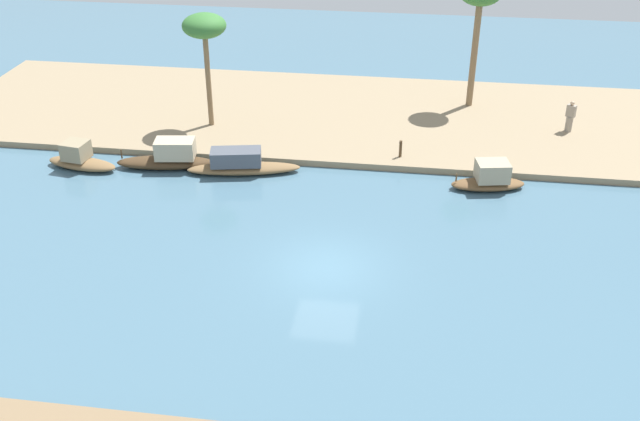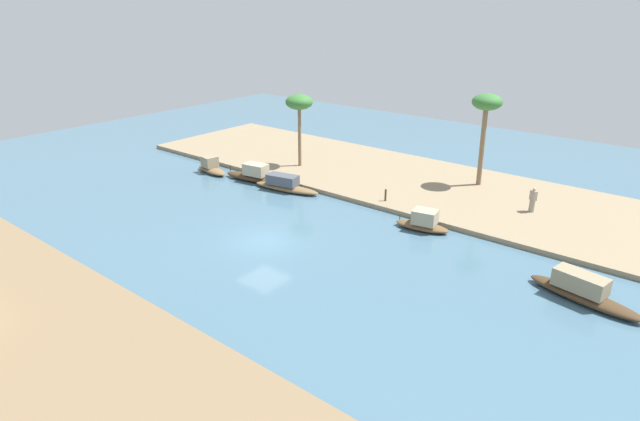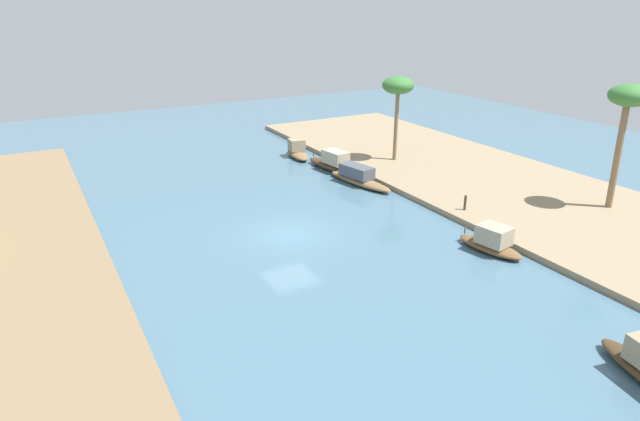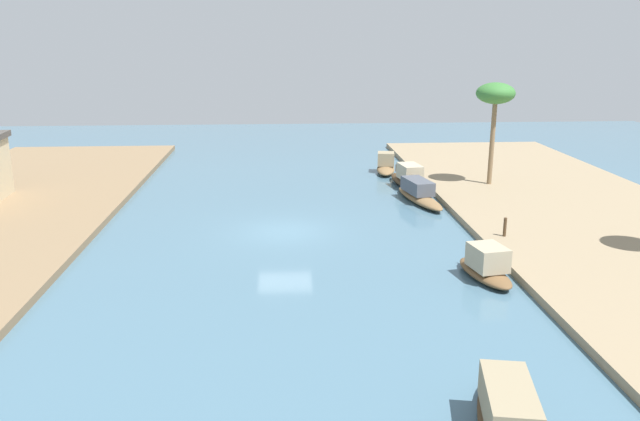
{
  "view_description": "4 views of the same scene",
  "coord_description": "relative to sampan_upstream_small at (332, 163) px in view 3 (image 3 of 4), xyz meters",
  "views": [
    {
      "loc": [
        -3.06,
        23.17,
        15.72
      ],
      "look_at": [
        0.67,
        -3.05,
        0.73
      ],
      "focal_mm": 41.71,
      "sensor_mm": 36.0,
      "label": 1
    },
    {
      "loc": [
        -20.66,
        20.05,
        13.31
      ],
      "look_at": [
        -0.47,
        -4.69,
        0.63
      ],
      "focal_mm": 30.09,
      "sensor_mm": 36.0,
      "label": 2
    },
    {
      "loc": [
        -23.05,
        10.91,
        11.16
      ],
      "look_at": [
        0.8,
        -2.19,
        0.59
      ],
      "focal_mm": 30.73,
      "sensor_mm": 36.0,
      "label": 3
    },
    {
      "loc": [
        -28.26,
        0.14,
        8.75
      ],
      "look_at": [
        0.52,
        -1.68,
        0.84
      ],
      "focal_mm": 35.87,
      "sensor_mm": 36.0,
      "label": 4
    }
  ],
  "objects": [
    {
      "name": "river_water",
      "position": [
        -8.56,
        7.44,
        -0.54
      ],
      "size": [
        74.79,
        74.79,
        0.0
      ],
      "primitive_type": "plane",
      "color": "#476B7F",
      "rests_on": "ground"
    },
    {
      "name": "riverbank_left",
      "position": [
        -8.56,
        -7.25,
        -0.38
      ],
      "size": [
        45.42,
        12.36,
        0.32
      ],
      "primitive_type": "cube",
      "color": "#937F60",
      "rests_on": "ground"
    },
    {
      "name": "sampan_upstream_small",
      "position": [
        0.0,
        0.0,
        0.0
      ],
      "size": [
        4.74,
        1.83,
        1.44
      ],
      "rotation": [
        0.0,
        0.0,
        0.14
      ],
      "color": "#47331E",
      "rests_on": "river_water"
    },
    {
      "name": "sampan_with_red_awning",
      "position": [
        -15.0,
        0.02,
        -0.03
      ],
      "size": [
        3.5,
        1.8,
        1.32
      ],
      "rotation": [
        0.0,
        0.0,
        0.19
      ],
      "color": "brown",
      "rests_on": "river_water"
    },
    {
      "name": "sampan_with_tall_canopy",
      "position": [
        4.18,
        0.64,
        -0.07
      ],
      "size": [
        3.66,
        1.67,
        1.34
      ],
      "rotation": [
        0.0,
        0.0,
        -0.15
      ],
      "color": "brown",
      "rests_on": "river_water"
    },
    {
      "name": "sampan_downstream_large",
      "position": [
        -3.52,
        0.08,
        -0.07
      ],
      "size": [
        5.44,
        2.13,
        1.2
      ],
      "rotation": [
        0.0,
        0.0,
        0.19
      ],
      "color": "brown",
      "rests_on": "river_water"
    },
    {
      "name": "mooring_post",
      "position": [
        -10.87,
        -2.11,
        0.2
      ],
      "size": [
        0.14,
        0.14,
        0.83
      ],
      "primitive_type": "cylinder",
      "color": "#4C3823",
      "rests_on": "riverbank_left"
    },
    {
      "name": "palm_tree_left_near",
      "position": [
        -14.38,
        -9.38,
        5.56
      ],
      "size": [
        2.13,
        2.13,
        6.76
      ],
      "color": "#7F6647",
      "rests_on": "riverbank_left"
    },
    {
      "name": "palm_tree_left_far",
      "position": [
        -0.79,
        -4.71,
        4.89
      ],
      "size": [
        2.21,
        2.21,
        5.88
      ],
      "color": "#7F6647",
      "rests_on": "riverbank_left"
    }
  ]
}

